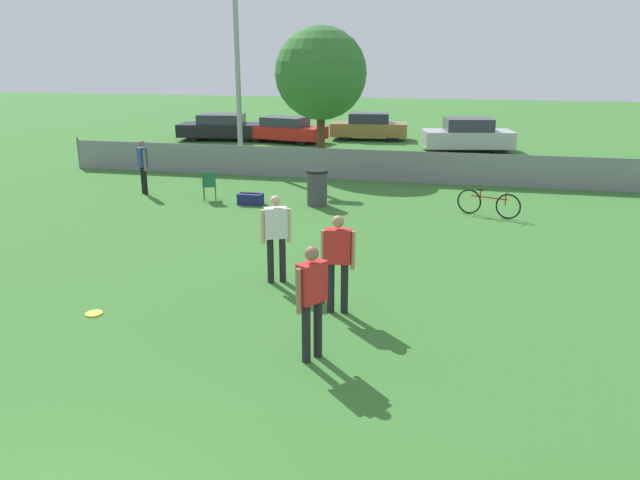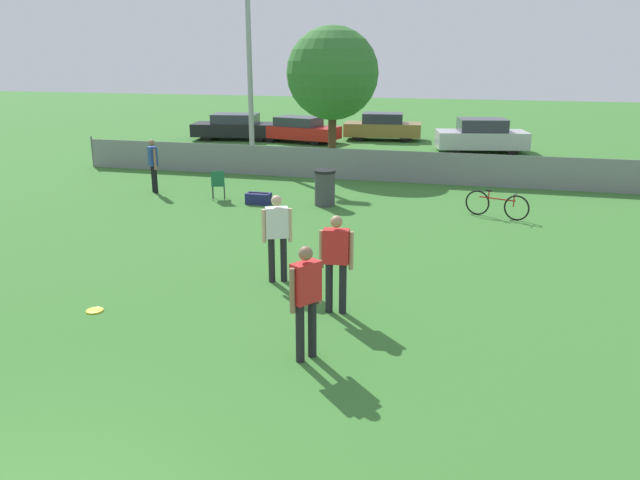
{
  "view_description": "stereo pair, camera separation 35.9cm",
  "coord_description": "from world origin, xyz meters",
  "views": [
    {
      "loc": [
        3.76,
        -3.62,
        4.36
      ],
      "look_at": [
        1.32,
        7.1,
        1.05
      ],
      "focal_mm": 35.0,
      "sensor_mm": 36.0,
      "label": 1
    },
    {
      "loc": [
        4.11,
        -3.53,
        4.36
      ],
      "look_at": [
        1.32,
        7.1,
        1.05
      ],
      "focal_mm": 35.0,
      "sensor_mm": 36.0,
      "label": 2
    }
  ],
  "objects": [
    {
      "name": "frisbee_disc",
      "position": [
        -2.3,
        5.26,
        0.01
      ],
      "size": [
        0.3,
        0.3,
        0.03
      ],
      "color": "yellow",
      "rests_on": "ground_plane"
    },
    {
      "name": "player_defender_red",
      "position": [
        1.79,
        4.51,
        1.02
      ],
      "size": [
        0.42,
        0.51,
        1.75
      ],
      "rotation": [
        0.0,
        0.0,
        1.01
      ],
      "color": "black",
      "rests_on": "ground_plane"
    },
    {
      "name": "spectator_in_blue",
      "position": [
        -6.11,
        14.3,
        1.0
      ],
      "size": [
        0.44,
        0.45,
        1.72
      ],
      "rotation": [
        0.0,
        0.0,
        2.34
      ],
      "color": "black",
      "rests_on": "ground_plane"
    },
    {
      "name": "parked_car_red",
      "position": [
        -5.02,
        26.92,
        0.63
      ],
      "size": [
        4.34,
        2.47,
        1.27
      ],
      "rotation": [
        0.0,
        0.0,
        -0.2
      ],
      "color": "black",
      "rests_on": "ground_plane"
    },
    {
      "name": "parked_car_dark",
      "position": [
        -8.45,
        27.01,
        0.66
      ],
      "size": [
        4.61,
        2.48,
        1.33
      ],
      "rotation": [
        0.0,
        0.0,
        0.16
      ],
      "color": "black",
      "rests_on": "ground_plane"
    },
    {
      "name": "fence_backline",
      "position": [
        0.0,
        18.0,
        0.55
      ],
      "size": [
        21.81,
        0.07,
        1.21
      ],
      "color": "gray",
      "rests_on": "ground_plane"
    },
    {
      "name": "parked_car_silver",
      "position": [
        3.98,
        25.91,
        0.72
      ],
      "size": [
        4.28,
        2.59,
        1.5
      ],
      "rotation": [
        0.0,
        0.0,
        0.2
      ],
      "color": "black",
      "rests_on": "ground_plane"
    },
    {
      "name": "bicycle_sideline",
      "position": [
        4.58,
        13.79,
        0.36
      ],
      "size": [
        1.71,
        0.69,
        0.75
      ],
      "rotation": [
        0.0,
        0.0,
        -0.34
      ],
      "color": "black",
      "rests_on": "ground_plane"
    },
    {
      "name": "player_receiver_white",
      "position": [
        0.35,
        7.51,
        1.02
      ],
      "size": [
        0.55,
        0.37,
        1.75
      ],
      "rotation": [
        0.0,
        0.0,
        0.41
      ],
      "color": "black",
      "rests_on": "ground_plane"
    },
    {
      "name": "player_thrower_red",
      "position": [
        1.81,
        6.29,
        1.02
      ],
      "size": [
        0.59,
        0.26,
        1.75
      ],
      "rotation": [
        0.0,
        0.0,
        0.09
      ],
      "color": "black",
      "rests_on": "ground_plane"
    },
    {
      "name": "tree_near_pole",
      "position": [
        -1.72,
        20.56,
        3.59
      ],
      "size": [
        3.56,
        3.56,
        5.38
      ],
      "color": "#4C331E",
      "rests_on": "ground_plane"
    },
    {
      "name": "folding_chair_sideline",
      "position": [
        -3.71,
        13.89,
        0.53
      ],
      "size": [
        0.52,
        0.52,
        0.91
      ],
      "rotation": [
        0.0,
        0.0,
        3.51
      ],
      "color": "#333338",
      "rests_on": "ground_plane"
    },
    {
      "name": "trash_bin",
      "position": [
        -0.35,
        13.99,
        0.53
      ],
      "size": [
        0.63,
        0.63,
        1.06
      ],
      "color": "#3F3F44",
      "rests_on": "ground_plane"
    },
    {
      "name": "parked_car_tan",
      "position": [
        -1.02,
        28.77,
        0.68
      ],
      "size": [
        4.06,
        2.08,
        1.39
      ],
      "rotation": [
        0.0,
        0.0,
        0.11
      ],
      "color": "black",
      "rests_on": "ground_plane"
    },
    {
      "name": "light_pole",
      "position": [
        -4.89,
        19.98,
        4.44
      ],
      "size": [
        0.9,
        0.36,
        7.41
      ],
      "color": "#9E9EA3",
      "rests_on": "ground_plane"
    },
    {
      "name": "gear_bag_sideline",
      "position": [
        -2.32,
        13.67,
        0.16
      ],
      "size": [
        0.73,
        0.4,
        0.35
      ],
      "color": "navy",
      "rests_on": "ground_plane"
    }
  ]
}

